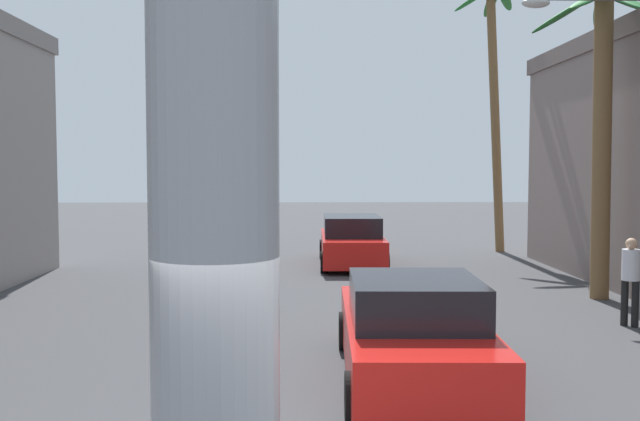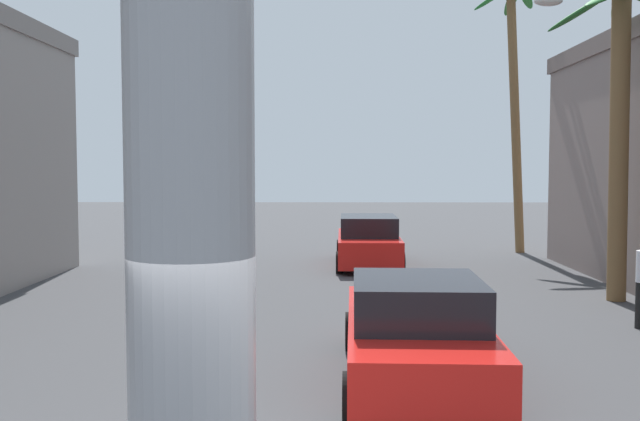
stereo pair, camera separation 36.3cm
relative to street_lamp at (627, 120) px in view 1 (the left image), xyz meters
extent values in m
plane|color=#424244|center=(-6.21, 1.17, -4.03)|extent=(91.78, 91.78, 0.00)
ellipsoid|color=beige|center=(-1.86, 0.00, 2.28)|extent=(0.56, 0.28, 0.20)
cube|color=black|center=(-8.26, -3.55, 1.18)|extent=(0.24, 0.24, 0.70)
sphere|color=red|center=(-8.26, -3.68, 1.40)|extent=(0.14, 0.14, 0.14)
sphere|color=yellow|center=(-8.26, -3.68, 1.18)|extent=(0.14, 0.14, 0.14)
sphere|color=green|center=(-8.26, -3.68, 0.96)|extent=(0.14, 0.14, 0.14)
cylinder|color=black|center=(-5.71, -2.13, -3.71)|extent=(0.24, 0.65, 0.64)
cylinder|color=black|center=(-3.90, -2.18, -3.71)|extent=(0.24, 0.65, 0.64)
cylinder|color=black|center=(-5.82, -5.63, -3.71)|extent=(0.24, 0.65, 0.64)
cylinder|color=black|center=(-4.00, -5.68, -3.71)|extent=(0.24, 0.65, 0.64)
cube|color=red|center=(-4.86, -3.90, -3.47)|extent=(2.05, 5.06, 0.80)
cube|color=black|center=(-4.87, -4.28, -2.77)|extent=(1.82, 2.15, 0.60)
cylinder|color=black|center=(-5.77, 9.84, -3.71)|extent=(0.23, 0.64, 0.64)
cylinder|color=black|center=(-4.00, 9.81, -3.71)|extent=(0.23, 0.64, 0.64)
cylinder|color=black|center=(-5.82, 6.53, -3.71)|extent=(0.23, 0.64, 0.64)
cylinder|color=black|center=(-4.05, 6.50, -3.71)|extent=(0.23, 0.64, 0.64)
cube|color=red|center=(-4.91, 8.17, -3.47)|extent=(1.94, 4.75, 0.80)
cube|color=black|center=(-4.91, 8.17, -2.77)|extent=(1.76, 2.62, 0.60)
cylinder|color=brown|center=(0.55, 2.45, -0.55)|extent=(0.44, 0.56, 6.97)
ellipsoid|color=#26642D|center=(1.32, 2.44, 2.77)|extent=(1.64, 0.40, 0.63)
ellipsoid|color=#266D2D|center=(0.79, 3.24, 2.73)|extent=(0.91, 1.62, 0.75)
ellipsoid|color=#28682D|center=(-0.27, 2.83, 2.68)|extent=(1.53, 1.00, 0.91)
ellipsoid|color=#296B2D|center=(-0.11, 1.87, 2.76)|extent=(1.41, 1.40, 0.68)
ellipsoid|color=#24692D|center=(0.64, 1.63, 2.71)|extent=(0.66, 1.61, 0.82)
cylinder|color=brown|center=(0.50, 11.60, 0.67)|extent=(0.82, 0.35, 9.41)
ellipsoid|color=#2D6B2D|center=(0.47, 12.22, 5.11)|extent=(0.44, 1.59, 0.95)
cylinder|color=black|center=(0.00, -0.58, -3.58)|extent=(0.14, 0.14, 0.90)
cylinder|color=black|center=(-0.15, -0.45, -3.58)|extent=(0.14, 0.14, 0.90)
cylinder|color=silver|center=(-0.08, -0.52, -2.83)|extent=(0.48, 0.48, 0.61)
sphere|color=tan|center=(-0.08, -0.52, -2.42)|extent=(0.22, 0.22, 0.22)
camera|label=1|loc=(-6.42, -14.08, -0.91)|focal=40.00mm
camera|label=2|loc=(-6.06, -14.08, -0.91)|focal=40.00mm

